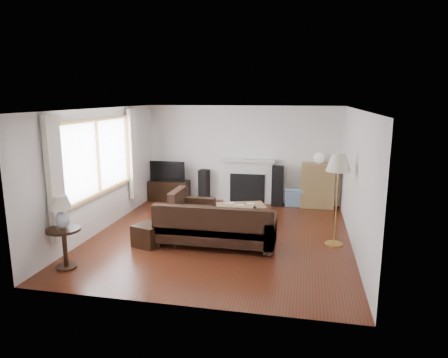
% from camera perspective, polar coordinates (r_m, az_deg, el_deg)
% --- Properties ---
extents(room, '(5.10, 5.60, 2.54)m').
position_cam_1_polar(room, '(7.70, -0.45, 0.64)').
color(room, '#552212').
rests_on(room, ground).
extents(window, '(0.12, 2.74, 1.54)m').
position_cam_1_polar(window, '(8.33, -17.50, 3.03)').
color(window, brown).
rests_on(window, room).
extents(curtain_near, '(0.10, 0.35, 2.10)m').
position_cam_1_polar(curtain_near, '(7.05, -23.00, -0.10)').
color(curtain_near, white).
rests_on(curtain_near, room).
extents(curtain_far, '(0.10, 0.35, 2.10)m').
position_cam_1_polar(curtain_far, '(9.67, -12.85, 3.54)').
color(curtain_far, white).
rests_on(curtain_far, room).
extents(fireplace, '(1.40, 0.26, 1.15)m').
position_cam_1_polar(fireplace, '(10.36, 3.41, -0.28)').
color(fireplace, white).
rests_on(fireplace, room).
extents(tv_stand, '(1.05, 0.47, 0.52)m').
position_cam_1_polar(tv_stand, '(10.77, -7.83, -1.61)').
color(tv_stand, black).
rests_on(tv_stand, ground).
extents(television, '(0.94, 0.12, 0.54)m').
position_cam_1_polar(television, '(10.66, -7.91, 1.18)').
color(television, black).
rests_on(television, tv_stand).
extents(speaker_left, '(0.27, 0.31, 0.84)m').
position_cam_1_polar(speaker_left, '(10.53, -2.87, -0.94)').
color(speaker_left, black).
rests_on(speaker_left, ground).
extents(speaker_right, '(0.28, 0.34, 1.00)m').
position_cam_1_polar(speaker_right, '(10.21, 7.65, -0.98)').
color(speaker_right, black).
rests_on(speaker_right, ground).
extents(bookshelf, '(0.81, 0.38, 1.11)m').
position_cam_1_polar(bookshelf, '(10.16, 13.22, -0.92)').
color(bookshelf, olive).
rests_on(bookshelf, ground).
extents(globe_lamp, '(0.26, 0.26, 0.26)m').
position_cam_1_polar(globe_lamp, '(10.04, 13.40, 2.92)').
color(globe_lamp, white).
rests_on(globe_lamp, bookshelf).
extents(sectional_sofa, '(2.38, 1.74, 0.77)m').
position_cam_1_polar(sectional_sofa, '(7.44, -1.16, -6.66)').
color(sectional_sofa, black).
rests_on(sectional_sofa, ground).
extents(coffee_table, '(1.18, 0.89, 0.41)m').
position_cam_1_polar(coffee_table, '(8.79, 2.34, -4.98)').
color(coffee_table, '#977248').
rests_on(coffee_table, ground).
extents(footstool, '(0.60, 0.60, 0.40)m').
position_cam_1_polar(footstool, '(7.63, -10.71, -7.84)').
color(footstool, black).
rests_on(footstool, ground).
extents(floor_lamp, '(0.59, 0.59, 1.72)m').
position_cam_1_polar(floor_lamp, '(7.61, 15.75, -2.95)').
color(floor_lamp, gold).
rests_on(floor_lamp, ground).
extents(side_table, '(0.54, 0.54, 0.67)m').
position_cam_1_polar(side_table, '(7.00, -21.77, -9.18)').
color(side_table, black).
rests_on(side_table, ground).
extents(table_lamp, '(0.33, 0.33, 0.53)m').
position_cam_1_polar(table_lamp, '(6.82, -22.15, -4.47)').
color(table_lamp, silver).
rests_on(table_lamp, side_table).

